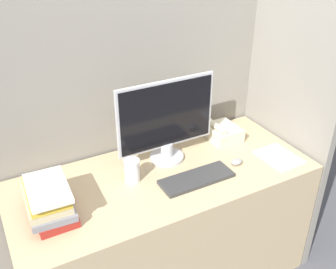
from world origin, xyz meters
TOP-DOWN VIEW (x-y plane):
  - cubicle_panel_rear at (0.00, 0.73)m, footprint 2.02×0.04m
  - cubicle_panel_right at (0.85, 0.38)m, footprint 0.04×0.75m
  - desk at (0.00, 0.35)m, footprint 1.62×0.69m
  - monitor at (0.09, 0.48)m, footprint 0.56×0.19m
  - keyboard at (0.13, 0.22)m, footprint 0.39×0.14m
  - mouse at (0.40, 0.24)m, footprint 0.07×0.05m
  - coffee_cup at (-0.16, 0.38)m, footprint 0.08×0.08m
  - book_stack at (-0.60, 0.32)m, footprint 0.21×0.31m
  - desk_telephone at (0.49, 0.51)m, footprint 0.18×0.21m
  - paper_pile at (0.65, 0.19)m, footprint 0.19×0.24m

SIDE VIEW (x-z plane):
  - desk at x=0.00m, z-range 0.00..0.77m
  - paper_pile at x=0.65m, z-range 0.77..0.78m
  - keyboard at x=0.13m, z-range 0.77..0.79m
  - mouse at x=0.40m, z-range 0.77..0.80m
  - desk_telephone at x=0.49m, z-range 0.76..0.87m
  - coffee_cup at x=-0.16m, z-range 0.77..0.90m
  - cubicle_panel_rear at x=0.00m, z-range 0.00..1.67m
  - cubicle_panel_right at x=0.85m, z-range 0.00..1.67m
  - book_stack at x=-0.60m, z-range 0.77..0.94m
  - monitor at x=0.09m, z-range 0.77..1.24m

